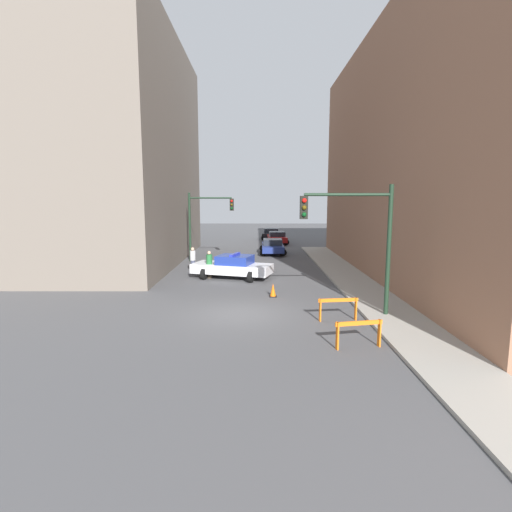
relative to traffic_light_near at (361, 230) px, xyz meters
name	(u,v)px	position (x,y,z in m)	size (l,w,h in m)	color
ground_plane	(242,313)	(-4.73, 0.49, -3.53)	(120.00, 120.00, 0.00)	#4C4C4F
sidewalk_right	(390,312)	(1.47, 0.49, -3.47)	(2.40, 44.00, 0.12)	#9E998E
building_corner_left	(86,152)	(-16.73, 14.49, 4.62)	(14.00, 20.00, 16.31)	#6B6056
building_right	(474,154)	(8.67, 8.49, 3.82)	(12.00, 28.00, 14.70)	#93664C
traffic_light_near	(361,230)	(0.00, 0.00, 0.00)	(3.64, 0.35, 5.20)	black
traffic_light_far	(205,217)	(-8.03, 14.54, -0.13)	(3.44, 0.35, 5.20)	black
police_car	(234,266)	(-5.50, 7.88, -2.81)	(5.04, 3.18, 1.52)	white
parked_car_near	(274,246)	(-2.67, 18.45, -2.86)	(2.30, 4.32, 1.31)	navy
parked_car_mid	(278,238)	(-1.90, 26.20, -2.86)	(2.40, 4.37, 1.31)	maroon
parked_car_far	(272,234)	(-2.33, 30.74, -2.86)	(2.38, 4.36, 1.31)	black
pedestrian_crossing	(211,264)	(-6.90, 7.89, -2.67)	(0.40, 0.40, 1.66)	#382D23
pedestrian_corner	(194,260)	(-8.17, 9.66, -2.67)	(0.48, 0.48, 1.66)	#474C66
barrier_front	(360,330)	(-0.81, -3.41, -2.91)	(1.58, 0.44, 0.90)	orange
barrier_mid	(339,305)	(-0.88, -0.50, -2.91)	(1.60, 0.33, 0.90)	orange
traffic_cone	(274,290)	(-3.27, 3.35, -3.21)	(0.36, 0.36, 0.66)	black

